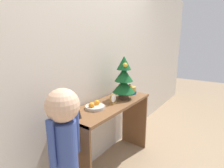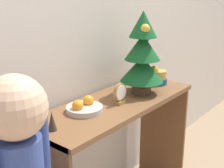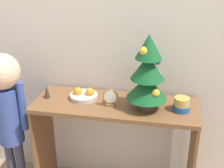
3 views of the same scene
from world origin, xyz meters
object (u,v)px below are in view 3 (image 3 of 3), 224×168
desk_clock (110,98)px  child_figure (7,103)px  singing_bowl (182,105)px  fruit_bowl (84,95)px  figurine (47,92)px  mini_tree (148,74)px

desk_clock → child_figure: (-0.74, -0.07, -0.07)m
singing_bowl → desk_clock: (-0.48, -0.02, 0.02)m
fruit_bowl → child_figure: 0.55m
desk_clock → figurine: 0.48m
fruit_bowl → mini_tree: bearing=-8.6°
mini_tree → desk_clock: bearing=-176.7°
mini_tree → child_figure: size_ratio=0.44×
fruit_bowl → figurine: bearing=-170.5°
mini_tree → fruit_bowl: (-0.46, 0.07, -0.23)m
desk_clock → figurine: bearing=175.3°
singing_bowl → figurine: size_ratio=1.20×
child_figure → singing_bowl: bearing=4.6°
child_figure → fruit_bowl: bearing=16.6°
singing_bowl → desk_clock: size_ratio=0.91×
figurine → mini_tree: bearing=-2.0°
mini_tree → figurine: size_ratio=5.49×
desk_clock → child_figure: 0.75m
fruit_bowl → singing_bowl: (0.69, -0.06, 0.02)m
desk_clock → figurine: desk_clock is taller
desk_clock → child_figure: bearing=-174.3°
fruit_bowl → child_figure: (-0.53, -0.16, -0.04)m
figurine → child_figure: (-0.26, -0.11, -0.06)m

